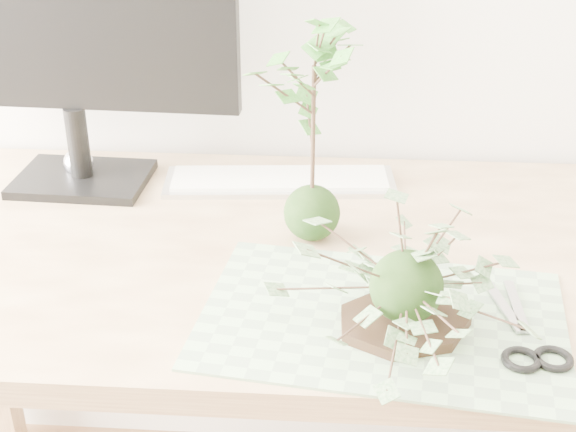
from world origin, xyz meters
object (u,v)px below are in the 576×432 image
at_px(maple_kokedama, 314,80).
at_px(keyboard, 280,181).
at_px(desk, 330,295).
at_px(ivy_kokedama, 409,256).
at_px(monitor, 64,19).

distance_m(maple_kokedama, keyboard, 0.32).
bearing_deg(maple_kokedama, keyboard, 108.77).
height_order(desk, maple_kokedama, maple_kokedama).
bearing_deg(desk, ivy_kokedama, -64.68).
height_order(ivy_kokedama, keyboard, ivy_kokedama).
relative_size(desk, keyboard, 3.80).
xyz_separation_m(desk, maple_kokedama, (-0.03, 0.03, 0.35)).
bearing_deg(ivy_kokedama, desk, 115.32).
bearing_deg(keyboard, ivy_kokedama, -70.02).
xyz_separation_m(desk, keyboard, (-0.10, 0.22, 0.10)).
bearing_deg(maple_kokedama, ivy_kokedama, -61.29).
xyz_separation_m(desk, monitor, (-0.45, 0.21, 0.38)).
bearing_deg(desk, monitor, 154.82).
relative_size(desk, ivy_kokedama, 5.60).
distance_m(ivy_kokedama, monitor, 0.72).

